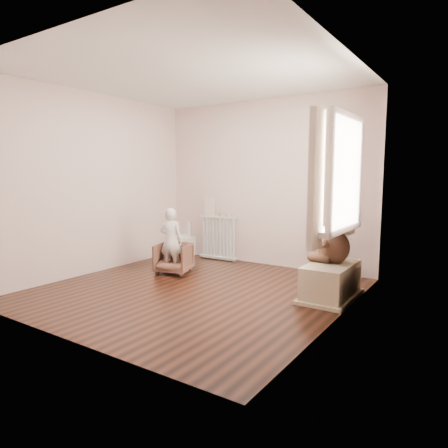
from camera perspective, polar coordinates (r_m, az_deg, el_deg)
The scene contains 20 objects.
floor at distance 5.07m, azimuth -4.29°, elevation -9.43°, with size 3.60×3.60×0.01m, color black.
ceiling at distance 4.99m, azimuth -4.59°, elevation 20.51°, with size 3.60×3.60×0.01m, color white.
back_wall at distance 6.37m, azimuth 5.63°, elevation 5.83°, with size 3.60×0.02×2.60m, color beige.
front_wall at distance 3.62m, azimuth -22.33°, elevation 4.31°, with size 3.60×0.02×2.60m, color beige.
left_wall at distance 6.13m, azimuth -17.87°, elevation 5.47°, with size 0.02×3.60×2.60m, color beige.
right_wall at distance 4.01m, azimuth 16.36°, elevation 4.79°, with size 0.02×3.60×2.60m, color beige.
window at distance 4.31m, azimuth 17.12°, elevation 6.90°, with size 0.03×0.90×1.10m, color white.
window_sill at distance 4.37m, azimuth 15.71°, elevation -0.68°, with size 0.22×1.10×0.06m, color silver.
curtain_left at distance 3.80m, azimuth 13.02°, elevation 6.13°, with size 0.06×0.26×1.30m, color #C2AF97.
curtain_right at distance 4.88m, azimuth 17.77°, elevation 6.17°, with size 0.06×0.26×1.30m, color #C2AF97.
radiator at distance 6.76m, azimuth -0.80°, elevation -1.81°, with size 0.70×0.13×0.74m, color silver.
paper_doll at distance 6.80m, azimuth -2.08°, elevation 2.54°, with size 0.19×0.02×0.31m, color beige.
tin_a at distance 6.67m, azimuth -0.37°, elevation 1.36°, with size 0.10×0.10×0.06m, color #A59E8C.
tin_b at distance 6.60m, azimuth 0.64°, elevation 1.23°, with size 0.08×0.08×0.05m, color #A59E8C.
toy_vanity at distance 7.20m, azimuth -5.88°, elevation -2.22°, with size 0.38×0.27×0.60m, color silver.
armchair at distance 5.90m, azimuth -7.21°, elevation -4.87°, with size 0.47×0.48×0.44m, color #512E24.
child at distance 5.81m, azimuth -7.58°, elevation -2.35°, with size 0.34×0.23×0.94m, color silver.
toy_bench at distance 4.88m, azimuth 15.03°, elevation -7.89°, with size 0.46×0.87×0.41m, color beige.
teddy_bear at distance 4.84m, azimuth 15.46°, elevation -2.31°, with size 0.47×0.37×0.58m, color #3D2419, non-canonical shape.
plush_cat at distance 4.72m, azimuth 17.07°, elevation 1.43°, with size 0.17×0.28×0.24m, color gray, non-canonical shape.
Camera 1 is at (2.99, -3.83, 1.45)m, focal length 32.00 mm.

